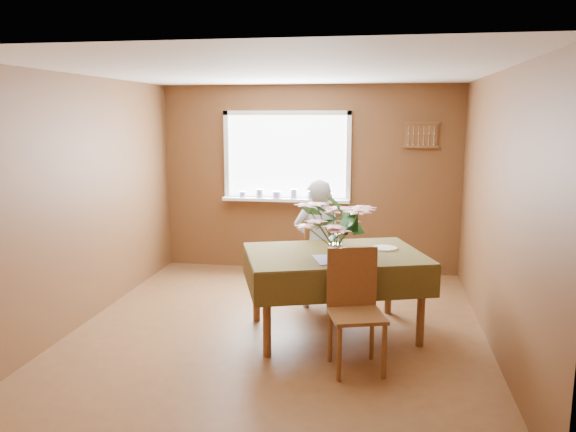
% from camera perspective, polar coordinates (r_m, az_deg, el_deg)
% --- Properties ---
extents(floor, '(4.50, 4.50, 0.00)m').
position_cam_1_polar(floor, '(5.70, -0.94, -11.43)').
color(floor, brown).
rests_on(floor, ground).
extents(ceiling, '(4.50, 4.50, 0.00)m').
position_cam_1_polar(ceiling, '(5.31, -1.02, 14.49)').
color(ceiling, white).
rests_on(ceiling, wall_back).
extents(wall_back, '(4.00, 0.00, 4.00)m').
position_cam_1_polar(wall_back, '(7.57, 2.14, 3.76)').
color(wall_back, brown).
rests_on(wall_back, floor).
extents(wall_front, '(4.00, 0.00, 4.00)m').
position_cam_1_polar(wall_front, '(3.23, -8.31, -5.25)').
color(wall_front, brown).
rests_on(wall_front, floor).
extents(wall_left, '(0.00, 4.50, 4.50)m').
position_cam_1_polar(wall_left, '(6.06, -19.92, 1.51)').
color(wall_left, brown).
rests_on(wall_left, floor).
extents(wall_right, '(0.00, 4.50, 4.50)m').
position_cam_1_polar(wall_right, '(5.38, 20.46, 0.43)').
color(wall_right, brown).
rests_on(wall_right, floor).
extents(window_assembly, '(1.72, 0.20, 1.22)m').
position_cam_1_polar(window_assembly, '(7.55, -0.17, 4.51)').
color(window_assembly, white).
rests_on(window_assembly, wall_back).
extents(spoon_rack, '(0.44, 0.05, 0.33)m').
position_cam_1_polar(spoon_rack, '(7.45, 13.38, 8.01)').
color(spoon_rack, brown).
rests_on(spoon_rack, wall_back).
extents(dining_table, '(1.94, 1.61, 0.81)m').
position_cam_1_polar(dining_table, '(5.42, 4.73, -4.74)').
color(dining_table, brown).
rests_on(dining_table, floor).
extents(chair_far, '(0.53, 0.53, 0.90)m').
position_cam_1_polar(chair_far, '(6.32, 2.90, -4.55)').
color(chair_far, brown).
rests_on(chair_far, floor).
extents(chair_near, '(0.54, 0.54, 1.01)m').
position_cam_1_polar(chair_near, '(4.78, 6.78, -8.88)').
color(chair_near, brown).
rests_on(chair_near, floor).
extents(seated_woman, '(0.58, 0.43, 1.43)m').
position_cam_1_polar(seated_woman, '(6.14, 3.03, -2.87)').
color(seated_woman, white).
rests_on(seated_woman, floor).
extents(flower_bouquet, '(0.60, 0.60, 0.51)m').
position_cam_1_polar(flower_bouquet, '(5.06, 4.88, -0.78)').
color(flower_bouquet, white).
rests_on(flower_bouquet, dining_table).
extents(side_plate, '(0.29, 0.29, 0.01)m').
position_cam_1_polar(side_plate, '(5.61, 9.78, -3.23)').
color(side_plate, white).
rests_on(side_plate, dining_table).
extents(table_knife, '(0.03, 0.24, 0.00)m').
position_cam_1_polar(table_knife, '(5.23, 6.88, -4.12)').
color(table_knife, silver).
rests_on(table_knife, dining_table).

